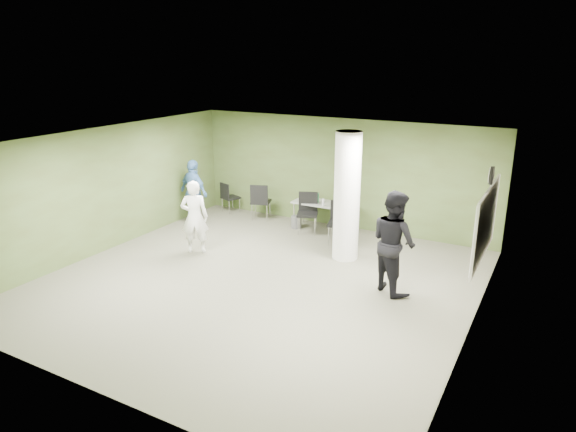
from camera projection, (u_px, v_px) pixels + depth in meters
The scene contains 17 objects.
floor at pixel (259, 282), 10.16m from camera, with size 8.00×8.00×0.00m, color #504E3F.
ceiling at pixel (256, 141), 9.32m from camera, with size 8.00×8.00×0.00m, color white.
wall_back at pixel (341, 173), 13.09m from camera, with size 8.00×0.02×2.80m, color #424E25.
wall_left at pixel (107, 189), 11.57m from camera, with size 0.02×8.00×2.80m, color #424E25.
wall_right_cream at pixel (478, 252), 7.91m from camera, with size 0.02×8.00×2.80m, color beige.
column at pixel (347, 197), 10.96m from camera, with size 0.56×0.56×2.80m, color silver.
whiteboard at pixel (485, 223), 8.92m from camera, with size 0.05×2.30×1.30m.
wall_clock at pixel (491, 176), 8.66m from camera, with size 0.06×0.32×0.32m.
folding_table at pixel (322, 205), 13.04m from camera, with size 1.49×0.67×0.95m.
wastebasket at pixel (296, 222), 13.28m from camera, with size 0.27×0.27×0.31m, color #4C4C4C.
chair_back_left at pixel (228, 195), 14.48m from camera, with size 0.56×0.56×0.87m.
chair_back_right at pixel (260, 199), 13.80m from camera, with size 0.64×0.64×1.00m.
chair_table_left at pixel (308, 209), 12.87m from camera, with size 0.65×0.65×1.01m.
chair_table_right at pixel (339, 219), 12.15m from camera, with size 0.61×0.61×1.00m.
woman_white at pixel (195, 217), 11.46m from camera, with size 0.61×0.40×1.67m, color white.
man_black at pixel (394, 242), 9.52m from camera, with size 0.95×0.74×1.96m, color black.
man_blue at pixel (194, 192), 13.38m from camera, with size 1.01×0.42×1.73m, color #3E679B.
Camera 1 is at (4.97, -7.88, 4.31)m, focal length 32.00 mm.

